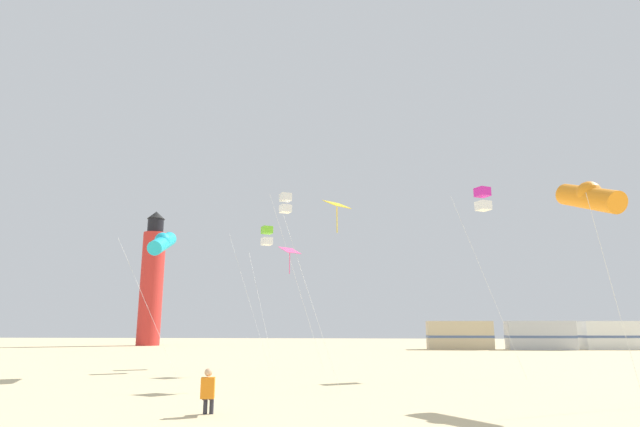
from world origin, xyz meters
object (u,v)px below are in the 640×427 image
object	(u,v)px
kite_box_magenta	(483,199)
kite_tube_cyan	(162,242)
kite_flyer_standing	(208,390)
rv_van_tan	(459,335)
kite_tube_orange	(589,197)
kite_diamond_rainbow	(288,254)
rv_van_silver	(540,335)
kite_diamond_gold	(335,210)
kite_box_lime	(267,236)
kite_box_white	(286,203)
lighthouse_distant	(152,281)
rv_van_white	(613,335)

from	to	relation	value
kite_box_magenta	kite_tube_cyan	world-z (taller)	kite_box_magenta
kite_flyer_standing	rv_van_tan	world-z (taller)	rv_van_tan
kite_tube_orange	kite_diamond_rainbow	bearing A→B (deg)	139.17
kite_box_magenta	rv_van_silver	world-z (taller)	kite_box_magenta
kite_tube_cyan	rv_van_tan	world-z (taller)	kite_tube_cyan
kite_diamond_rainbow	kite_tube_cyan	bearing A→B (deg)	-161.57
kite_diamond_gold	rv_van_tan	size ratio (longest dim) A/B	1.14
kite_tube_orange	kite_box_lime	world-z (taller)	kite_box_lime
kite_tube_orange	kite_box_white	world-z (taller)	kite_box_white
kite_box_lime	lighthouse_distant	size ratio (longest dim) A/B	0.49
kite_diamond_gold	rv_van_silver	xyz separation A→B (m)	(18.09, 34.41, -5.53)
kite_flyer_standing	kite_tube_orange	bearing A→B (deg)	-175.60
kite_box_lime	rv_van_white	bearing A→B (deg)	40.20
kite_flyer_standing	kite_tube_orange	size ratio (longest dim) A/B	0.17
kite_diamond_rainbow	rv_van_tan	xyz separation A→B (m)	(12.96, 29.28, -4.43)
kite_box_lime	kite_tube_orange	bearing A→B (deg)	-47.64
rv_van_tan	kite_tube_cyan	bearing A→B (deg)	-121.72
kite_box_lime	kite_box_white	distance (m)	2.62
kite_tube_cyan	rv_van_silver	bearing A→B (deg)	49.50
kite_box_lime	kite_box_magenta	world-z (taller)	kite_box_magenta
kite_tube_orange	kite_box_magenta	size ratio (longest dim) A/B	0.77
kite_tube_orange	kite_box_lime	xyz separation A→B (m)	(-13.17, 14.44, 1.47)
kite_box_lime	kite_box_white	xyz separation A→B (m)	(1.38, -1.49, 1.66)
kite_box_white	rv_van_white	distance (m)	40.79
rv_van_silver	rv_van_white	size ratio (longest dim) A/B	0.98
kite_tube_orange	rv_van_tan	world-z (taller)	kite_tube_orange
kite_diamond_gold	kite_tube_cyan	size ratio (longest dim) A/B	1.07
kite_box_magenta	kite_box_white	xyz separation A→B (m)	(-10.49, 3.87, 0.95)
kite_box_magenta	kite_diamond_rainbow	xyz separation A→B (m)	(-9.74, 0.46, -2.55)
rv_van_tan	rv_van_white	size ratio (longest dim) A/B	0.98
rv_van_tan	rv_van_silver	distance (m)	7.89
kite_diamond_rainbow	kite_flyer_standing	bearing A→B (deg)	-90.13
kite_tube_cyan	kite_diamond_rainbow	size ratio (longest dim) A/B	1.11
kite_box_magenta	kite_box_white	size ratio (longest dim) A/B	0.90
kite_diamond_gold	kite_diamond_rainbow	world-z (taller)	kite_diamond_gold
kite_box_lime	kite_diamond_gold	xyz separation A→B (m)	(4.88, -9.98, -0.73)
kite_diamond_rainbow	rv_van_white	xyz separation A→B (m)	(28.47, 30.75, -4.43)
kite_flyer_standing	kite_box_magenta	size ratio (longest dim) A/B	0.13
kite_flyer_standing	kite_box_magenta	bearing A→B (deg)	-139.76
kite_tube_orange	kite_tube_cyan	bearing A→B (deg)	155.86
kite_flyer_standing	kite_diamond_gold	bearing A→B (deg)	-121.22
kite_diamond_gold	kite_box_magenta	bearing A→B (deg)	33.44
kite_tube_orange	lighthouse_distant	bearing A→B (deg)	126.16
kite_box_magenta	rv_van_white	distance (m)	37.06
lighthouse_distant	rv_van_white	size ratio (longest dim) A/B	2.54
kite_diamond_gold	rv_van_white	distance (m)	44.45
kite_box_white	rv_van_silver	world-z (taller)	kite_box_white
kite_box_lime	kite_diamond_rainbow	bearing A→B (deg)	-66.51
kite_box_magenta	kite_box_white	bearing A→B (deg)	159.74
lighthouse_distant	rv_van_silver	bearing A→B (deg)	-10.30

